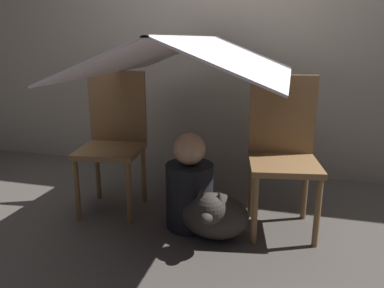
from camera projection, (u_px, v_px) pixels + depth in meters
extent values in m
plane|color=#47423D|center=(186.00, 230.00, 2.38)|extent=(8.80, 8.80, 0.00)
cube|color=gray|center=(224.00, 30.00, 3.17)|extent=(7.00, 0.05, 2.50)
cylinder|color=brown|center=(77.00, 190.00, 2.47)|extent=(0.04, 0.04, 0.42)
cylinder|color=brown|center=(129.00, 193.00, 2.42)|extent=(0.04, 0.04, 0.42)
cylinder|color=brown|center=(98.00, 172.00, 2.81)|extent=(0.04, 0.04, 0.42)
cylinder|color=brown|center=(144.00, 174.00, 2.76)|extent=(0.04, 0.04, 0.42)
cube|color=brown|center=(110.00, 150.00, 2.55)|extent=(0.46, 0.46, 0.04)
cube|color=brown|center=(117.00, 107.00, 2.66)|extent=(0.41, 0.08, 0.50)
cylinder|color=brown|center=(255.00, 211.00, 2.17)|extent=(0.04, 0.04, 0.42)
cylinder|color=brown|center=(317.00, 213.00, 2.14)|extent=(0.04, 0.04, 0.42)
cylinder|color=brown|center=(251.00, 187.00, 2.52)|extent=(0.04, 0.04, 0.42)
cylinder|color=brown|center=(305.00, 189.00, 2.49)|extent=(0.04, 0.04, 0.42)
cube|color=brown|center=(284.00, 164.00, 2.27)|extent=(0.48, 0.48, 0.04)
cube|color=brown|center=(282.00, 115.00, 2.38)|extent=(0.41, 0.10, 0.50)
cube|color=silver|center=(147.00, 56.00, 2.31)|extent=(0.58, 1.51, 0.24)
cube|color=silver|center=(240.00, 57.00, 2.17)|extent=(0.58, 1.51, 0.24)
cube|color=silver|center=(192.00, 37.00, 2.21)|extent=(0.04, 1.51, 0.01)
cylinder|color=black|center=(189.00, 195.00, 2.39)|extent=(0.30, 0.30, 0.42)
sphere|color=tan|center=(189.00, 149.00, 2.31)|extent=(0.20, 0.20, 0.20)
ellipsoid|color=#332D28|center=(215.00, 216.00, 2.26)|extent=(0.41, 0.25, 0.29)
sphere|color=#332D28|center=(210.00, 208.00, 2.08)|extent=(0.18, 0.18, 0.18)
ellipsoid|color=#332D28|center=(206.00, 218.00, 2.01)|extent=(0.07, 0.09, 0.06)
cone|color=#332D28|center=(200.00, 195.00, 2.08)|extent=(0.06, 0.06, 0.08)
cone|color=#332D28|center=(219.00, 197.00, 2.05)|extent=(0.06, 0.06, 0.08)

